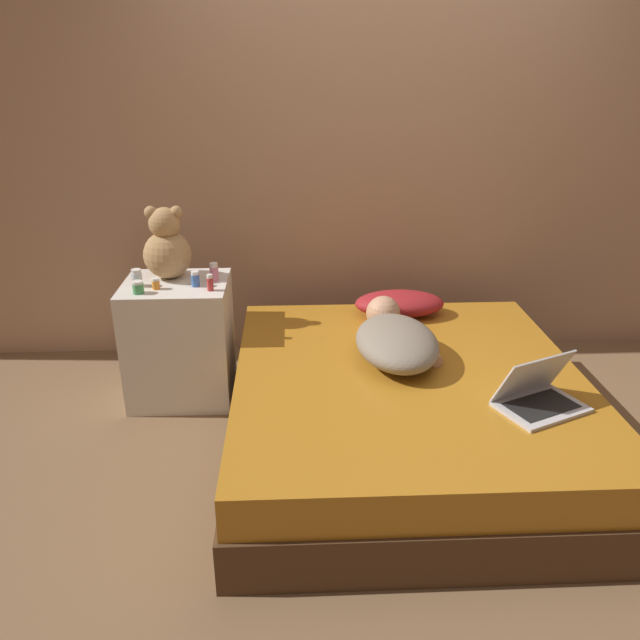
{
  "coord_description": "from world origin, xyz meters",
  "views": [
    {
      "loc": [
        -0.53,
        -2.58,
        1.76
      ],
      "look_at": [
        -0.41,
        0.23,
        0.58
      ],
      "focal_mm": 35.0,
      "sensor_mm": 36.0,
      "label": 1
    }
  ],
  "objects_px": {
    "bottle_clear": "(137,278)",
    "bottle_orange": "(156,284)",
    "person_lying": "(396,338)",
    "bottle_red": "(210,283)",
    "pillow": "(399,304)",
    "laptop": "(538,395)",
    "bottle_green": "(138,287)",
    "bottle_blue": "(195,279)",
    "bottle_pink": "(214,272)",
    "teddy_bear": "(167,247)"
  },
  "relations": [
    {
      "from": "bottle_clear",
      "to": "bottle_orange",
      "type": "relative_size",
      "value": 1.57
    },
    {
      "from": "person_lying",
      "to": "bottle_red",
      "type": "bearing_deg",
      "value": 162.82
    },
    {
      "from": "pillow",
      "to": "person_lying",
      "type": "bearing_deg",
      "value": -101.49
    },
    {
      "from": "laptop",
      "to": "bottle_green",
      "type": "relative_size",
      "value": 6.51
    },
    {
      "from": "bottle_blue",
      "to": "bottle_pink",
      "type": "xyz_separation_m",
      "value": [
        0.09,
        0.08,
        0.01
      ]
    },
    {
      "from": "person_lying",
      "to": "teddy_bear",
      "type": "relative_size",
      "value": 1.98
    },
    {
      "from": "teddy_bear",
      "to": "bottle_pink",
      "type": "height_order",
      "value": "teddy_bear"
    },
    {
      "from": "bottle_pink",
      "to": "laptop",
      "type": "bearing_deg",
      "value": -32.54
    },
    {
      "from": "bottle_clear",
      "to": "bottle_green",
      "type": "height_order",
      "value": "bottle_clear"
    },
    {
      "from": "teddy_bear",
      "to": "bottle_red",
      "type": "xyz_separation_m",
      "value": [
        0.25,
        -0.22,
        -0.13
      ]
    },
    {
      "from": "teddy_bear",
      "to": "bottle_orange",
      "type": "bearing_deg",
      "value": -101.19
    },
    {
      "from": "bottle_blue",
      "to": "person_lying",
      "type": "bearing_deg",
      "value": -17.56
    },
    {
      "from": "teddy_bear",
      "to": "bottle_green",
      "type": "relative_size",
      "value": 6.06
    },
    {
      "from": "person_lying",
      "to": "bottle_orange",
      "type": "relative_size",
      "value": 13.29
    },
    {
      "from": "bottle_red",
      "to": "person_lying",
      "type": "bearing_deg",
      "value": -15.12
    },
    {
      "from": "person_lying",
      "to": "bottle_blue",
      "type": "relative_size",
      "value": 9.57
    },
    {
      "from": "pillow",
      "to": "bottle_clear",
      "type": "bearing_deg",
      "value": -172.37
    },
    {
      "from": "bottle_pink",
      "to": "bottle_green",
      "type": "relative_size",
      "value": 1.53
    },
    {
      "from": "bottle_green",
      "to": "person_lying",
      "type": "bearing_deg",
      "value": -9.92
    },
    {
      "from": "bottle_blue",
      "to": "bottle_orange",
      "type": "distance_m",
      "value": 0.2
    },
    {
      "from": "laptop",
      "to": "bottle_pink",
      "type": "distance_m",
      "value": 1.73
    },
    {
      "from": "bottle_pink",
      "to": "bottle_orange",
      "type": "xyz_separation_m",
      "value": [
        -0.29,
        -0.12,
        -0.02
      ]
    },
    {
      "from": "bottle_clear",
      "to": "bottle_red",
      "type": "height_order",
      "value": "bottle_clear"
    },
    {
      "from": "laptop",
      "to": "pillow",
      "type": "bearing_deg",
      "value": 87.59
    },
    {
      "from": "person_lying",
      "to": "bottle_red",
      "type": "relative_size",
      "value": 9.03
    },
    {
      "from": "person_lying",
      "to": "bottle_red",
      "type": "height_order",
      "value": "bottle_red"
    },
    {
      "from": "bottle_pink",
      "to": "bottle_red",
      "type": "bearing_deg",
      "value": -91.52
    },
    {
      "from": "person_lying",
      "to": "bottle_green",
      "type": "xyz_separation_m",
      "value": [
        -1.28,
        0.22,
        0.21
      ]
    },
    {
      "from": "pillow",
      "to": "laptop",
      "type": "distance_m",
      "value": 1.12
    },
    {
      "from": "laptop",
      "to": "bottle_orange",
      "type": "xyz_separation_m",
      "value": [
        -1.73,
        0.8,
        0.24
      ]
    },
    {
      "from": "bottle_blue",
      "to": "bottle_pink",
      "type": "bearing_deg",
      "value": 42.62
    },
    {
      "from": "bottle_pink",
      "to": "bottle_clear",
      "type": "bearing_deg",
      "value": -170.38
    },
    {
      "from": "teddy_bear",
      "to": "bottle_clear",
      "type": "distance_m",
      "value": 0.23
    },
    {
      "from": "teddy_bear",
      "to": "bottle_pink",
      "type": "distance_m",
      "value": 0.29
    },
    {
      "from": "bottle_blue",
      "to": "bottle_clear",
      "type": "relative_size",
      "value": 0.89
    },
    {
      "from": "bottle_orange",
      "to": "bottle_blue",
      "type": "bearing_deg",
      "value": 10.07
    },
    {
      "from": "laptop",
      "to": "bottle_orange",
      "type": "bearing_deg",
      "value": 130.84
    },
    {
      "from": "laptop",
      "to": "bottle_green",
      "type": "distance_m",
      "value": 1.97
    },
    {
      "from": "bottle_blue",
      "to": "bottle_green",
      "type": "relative_size",
      "value": 1.25
    },
    {
      "from": "pillow",
      "to": "bottle_green",
      "type": "xyz_separation_m",
      "value": [
        -1.39,
        -0.3,
        0.23
      ]
    },
    {
      "from": "pillow",
      "to": "bottle_green",
      "type": "height_order",
      "value": "bottle_green"
    },
    {
      "from": "person_lying",
      "to": "laptop",
      "type": "height_order",
      "value": "laptop"
    },
    {
      "from": "laptop",
      "to": "person_lying",
      "type": "bearing_deg",
      "value": 110.99
    },
    {
      "from": "laptop",
      "to": "bottle_green",
      "type": "height_order",
      "value": "bottle_green"
    },
    {
      "from": "bottle_clear",
      "to": "person_lying",
      "type": "bearing_deg",
      "value": -14.29
    },
    {
      "from": "laptop",
      "to": "bottle_pink",
      "type": "relative_size",
      "value": 4.24
    },
    {
      "from": "person_lying",
      "to": "bottle_clear",
      "type": "distance_m",
      "value": 1.37
    },
    {
      "from": "pillow",
      "to": "bottle_clear",
      "type": "distance_m",
      "value": 1.45
    },
    {
      "from": "bottle_orange",
      "to": "pillow",
      "type": "bearing_deg",
      "value": 10.37
    },
    {
      "from": "bottle_clear",
      "to": "bottle_blue",
      "type": "bearing_deg",
      "value": -2.84
    }
  ]
}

